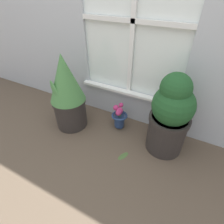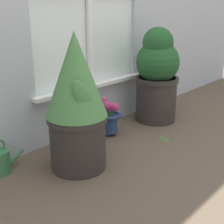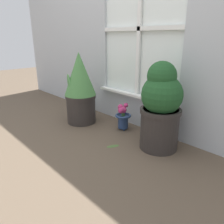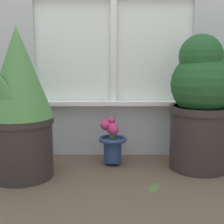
{
  "view_description": "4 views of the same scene",
  "coord_description": "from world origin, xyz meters",
  "views": [
    {
      "loc": [
        0.53,
        -0.85,
        1.18
      ],
      "look_at": [
        -0.03,
        0.23,
        0.25
      ],
      "focal_mm": 28.0,
      "sensor_mm": 36.0,
      "label": 1
    },
    {
      "loc": [
        -1.45,
        -1.0,
        0.83
      ],
      "look_at": [
        -0.04,
        0.29,
        0.18
      ],
      "focal_mm": 50.0,
      "sensor_mm": 36.0,
      "label": 2
    },
    {
      "loc": [
        1.36,
        -1.09,
        0.86
      ],
      "look_at": [
        -0.06,
        0.24,
        0.19
      ],
      "focal_mm": 35.0,
      "sensor_mm": 36.0,
      "label": 3
    },
    {
      "loc": [
        -0.01,
        -1.31,
        0.58
      ],
      "look_at": [
        -0.0,
        0.24,
        0.31
      ],
      "focal_mm": 50.0,
      "sensor_mm": 36.0,
      "label": 4
    }
  ],
  "objects": [
    {
      "name": "flower_vase",
      "position": [
        -0.01,
        0.33,
        0.13
      ],
      "size": [
        0.15,
        0.15,
        0.26
      ],
      "color": "navy",
      "rests_on": "ground_plane"
    },
    {
      "name": "ground_plane",
      "position": [
        0.0,
        0.0,
        0.0
      ],
      "size": [
        10.0,
        10.0,
        0.0
      ],
      "primitive_type": "plane",
      "color": "brown"
    },
    {
      "name": "potted_plant_left",
      "position": [
        -0.45,
        0.16,
        0.37
      ],
      "size": [
        0.32,
        0.32,
        0.72
      ],
      "color": "#2D2826",
      "rests_on": "ground_plane"
    },
    {
      "name": "potted_plant_right",
      "position": [
        0.45,
        0.28,
        0.35
      ],
      "size": [
        0.32,
        0.32,
        0.7
      ],
      "color": "#2D2826",
      "rests_on": "ground_plane"
    },
    {
      "name": "fallen_leaf",
      "position": [
        0.18,
        0.02,
        0.0
      ],
      "size": [
        0.08,
        0.12,
        0.01
      ],
      "color": "#476633",
      "rests_on": "ground_plane"
    }
  ]
}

